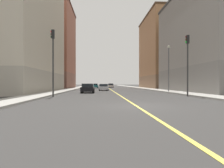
% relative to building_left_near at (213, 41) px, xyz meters
% --- Properties ---
extents(ground_plane, '(400.00, 400.00, 0.00)m').
position_rel_building_left_near_xyz_m(ground_plane, '(-15.74, -20.78, -8.20)').
color(ground_plane, '#343331').
rests_on(ground_plane, ground).
extents(sidewalk_left, '(2.75, 168.00, 0.15)m').
position_rel_building_left_near_xyz_m(sidewalk_left, '(-6.90, 28.22, -8.12)').
color(sidewalk_left, '#9E9B93').
rests_on(sidewalk_left, ground).
extents(sidewalk_right, '(2.75, 168.00, 0.15)m').
position_rel_building_left_near_xyz_m(sidewalk_right, '(-24.58, 28.22, -8.12)').
color(sidewalk_right, '#9E9B93').
rests_on(sidewalk_right, ground).
extents(lane_center_stripe, '(0.16, 154.00, 0.01)m').
position_rel_building_left_near_xyz_m(lane_center_stripe, '(-15.74, 28.22, -8.19)').
color(lane_center_stripe, '#E5D14C').
rests_on(lane_center_stripe, ground).
extents(building_left_near, '(11.36, 24.13, 16.38)m').
position_rel_building_left_near_xyz_m(building_left_near, '(0.00, 0.00, 0.00)').
color(building_left_near, slate).
rests_on(building_left_near, ground).
extents(building_left_mid, '(11.36, 21.52, 19.75)m').
position_rel_building_left_near_xyz_m(building_left_mid, '(0.00, 25.23, 1.69)').
color(building_left_mid, '#8F6B4F').
rests_on(building_left_mid, ground).
extents(building_right_corner, '(11.36, 25.85, 20.34)m').
position_rel_building_left_near_xyz_m(building_right_corner, '(-31.48, 1.84, 1.98)').
color(building_right_corner, '#9D9688').
rests_on(building_right_corner, ground).
extents(building_right_midblock, '(11.36, 19.49, 22.87)m').
position_rel_building_left_near_xyz_m(building_right_midblock, '(-31.48, 27.91, 3.24)').
color(building_right_midblock, brown).
rests_on(building_right_midblock, ground).
extents(traffic_light_left_near, '(0.40, 0.32, 6.50)m').
position_rel_building_left_near_xyz_m(traffic_light_left_near, '(-8.69, -11.34, -4.03)').
color(traffic_light_left_near, '#2D2D2D').
rests_on(traffic_light_left_near, ground).
extents(traffic_light_right_near, '(0.40, 0.32, 6.89)m').
position_rel_building_left_near_xyz_m(traffic_light_right_near, '(-22.82, -11.34, -3.81)').
color(traffic_light_right_near, '#2D2D2D').
rests_on(traffic_light_right_near, ground).
extents(street_lamp_left_near, '(0.36, 0.36, 6.91)m').
position_rel_building_left_near_xyz_m(street_lamp_left_near, '(-7.68, -1.71, -3.85)').
color(street_lamp_left_near, '#4C4C51').
rests_on(street_lamp_left_near, ground).
extents(car_black, '(1.88, 4.10, 1.33)m').
position_rel_building_left_near_xyz_m(car_black, '(-19.76, -2.44, -7.54)').
color(car_black, black).
rests_on(car_black, ground).
extents(car_silver, '(1.87, 4.56, 1.24)m').
position_rel_building_left_near_xyz_m(car_silver, '(-17.36, 8.07, -7.58)').
color(car_silver, silver).
rests_on(car_silver, ground).
extents(car_maroon, '(1.82, 4.58, 1.28)m').
position_rel_building_left_near_xyz_m(car_maroon, '(-14.40, 41.05, -7.57)').
color(car_maroon, maroon).
rests_on(car_maroon, ground).
extents(car_white, '(2.02, 4.24, 1.18)m').
position_rel_building_left_near_xyz_m(car_white, '(-14.76, 34.11, -7.60)').
color(car_white, white).
rests_on(car_white, ground).
extents(car_teal, '(2.05, 4.52, 1.26)m').
position_rel_building_left_near_xyz_m(car_teal, '(-19.62, 28.55, -7.57)').
color(car_teal, '#196670').
rests_on(car_teal, ground).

